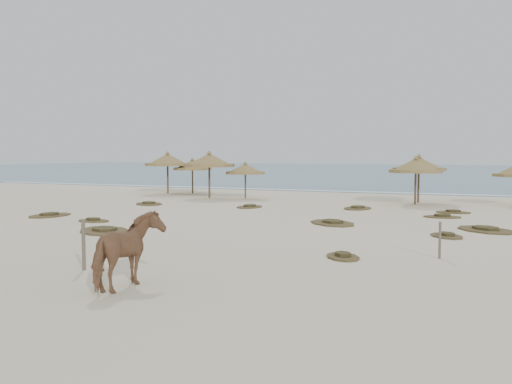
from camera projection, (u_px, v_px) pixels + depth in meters
ground at (146, 238)px, 20.10m from camera, size 160.00×160.00×0.00m
ocean at (424, 172)px, 88.67m from camera, size 200.00×100.00×0.01m
foam_line at (341, 191)px, 43.87m from camera, size 70.00×0.60×0.01m
palapa_0 at (168, 160)px, 41.74m from camera, size 3.58×3.58×3.12m
palapa_1 at (192, 165)px, 41.73m from camera, size 3.18×3.18×2.65m
palapa_2 at (209, 161)px, 37.79m from camera, size 4.09×4.09×3.16m
palapa_3 at (245, 169)px, 37.37m from camera, size 3.47×3.47×2.44m
palapa_4 at (419, 165)px, 33.94m from camera, size 3.46×3.46×2.94m
palapa_5 at (416, 167)px, 32.82m from camera, size 4.01×4.01×2.84m
horse at (128, 251)px, 12.60m from camera, size 1.04×2.05×1.68m
fence_post_near at (84, 245)px, 14.58m from camera, size 0.13×0.13×1.29m
fence_post_far at (440, 240)px, 16.17m from camera, size 0.09×0.09×1.06m
scrub_1 at (50, 215)px, 26.98m from camera, size 1.51×2.33×0.16m
scrub_2 at (94, 220)px, 24.88m from camera, size 1.65×1.15×0.16m
scrub_3 at (332, 223)px, 24.06m from camera, size 2.94×3.02×0.16m
scrub_4 at (447, 236)px, 20.35m from camera, size 1.67×1.85×0.16m
scrub_5 at (486, 229)px, 21.94m from camera, size 3.01×3.03×0.16m
scrub_6 at (149, 204)px, 33.00m from camera, size 2.65×2.63×0.16m
scrub_7 at (358, 208)px, 30.44m from camera, size 1.46×2.19×0.16m
scrub_9 at (104, 230)px, 21.69m from camera, size 3.33×3.15×0.16m
scrub_10 at (453, 212)px, 28.35m from camera, size 1.74×1.18×0.16m
scrub_12 at (343, 256)px, 16.30m from camera, size 1.49×1.66×0.16m
scrub_13 at (250, 207)px, 31.19m from camera, size 1.30×1.97×0.16m
scrub_14 at (442, 216)px, 26.38m from camera, size 1.85×1.33×0.16m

